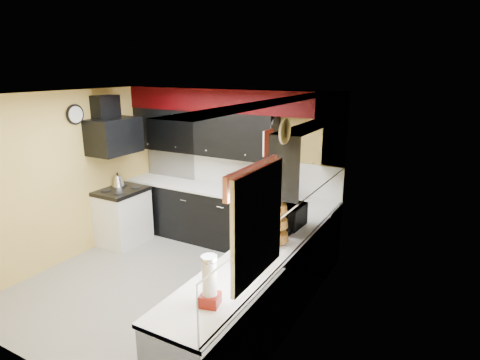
% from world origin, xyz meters
% --- Properties ---
extents(ground, '(3.60, 3.60, 0.00)m').
position_xyz_m(ground, '(0.00, 0.00, 0.00)').
color(ground, gray).
rests_on(ground, ground).
extents(wall_back, '(3.60, 0.06, 2.50)m').
position_xyz_m(wall_back, '(0.00, 1.80, 1.25)').
color(wall_back, '#E0C666').
rests_on(wall_back, ground).
extents(wall_right, '(0.06, 3.60, 2.50)m').
position_xyz_m(wall_right, '(1.80, 0.00, 1.25)').
color(wall_right, '#E0C666').
rests_on(wall_right, ground).
extents(wall_left, '(0.06, 3.60, 2.50)m').
position_xyz_m(wall_left, '(-1.80, 0.00, 1.25)').
color(wall_left, '#E0C666').
rests_on(wall_left, ground).
extents(ceiling, '(3.60, 3.60, 0.06)m').
position_xyz_m(ceiling, '(0.00, 0.00, 2.50)').
color(ceiling, white).
rests_on(ceiling, wall_back).
extents(cab_back, '(3.60, 0.60, 0.90)m').
position_xyz_m(cab_back, '(0.00, 1.50, 0.45)').
color(cab_back, black).
rests_on(cab_back, ground).
extents(cab_right, '(0.60, 3.00, 0.90)m').
position_xyz_m(cab_right, '(1.50, -0.30, 0.45)').
color(cab_right, black).
rests_on(cab_right, ground).
extents(counter_back, '(3.62, 0.64, 0.04)m').
position_xyz_m(counter_back, '(0.00, 1.50, 0.92)').
color(counter_back, white).
rests_on(counter_back, cab_back).
extents(counter_right, '(0.64, 3.02, 0.04)m').
position_xyz_m(counter_right, '(1.50, -0.30, 0.92)').
color(counter_right, white).
rests_on(counter_right, cab_right).
extents(splash_back, '(3.60, 0.02, 0.50)m').
position_xyz_m(splash_back, '(0.00, 1.79, 1.19)').
color(splash_back, white).
rests_on(splash_back, counter_back).
extents(splash_right, '(0.02, 3.60, 0.50)m').
position_xyz_m(splash_right, '(1.79, 0.00, 1.19)').
color(splash_right, white).
rests_on(splash_right, counter_right).
extents(upper_back, '(2.60, 0.35, 0.70)m').
position_xyz_m(upper_back, '(-0.50, 1.62, 1.80)').
color(upper_back, black).
rests_on(upper_back, wall_back).
extents(upper_right, '(0.35, 1.80, 0.70)m').
position_xyz_m(upper_right, '(1.62, 0.90, 1.80)').
color(upper_right, black).
rests_on(upper_right, wall_right).
extents(soffit_back, '(3.60, 0.36, 0.35)m').
position_xyz_m(soffit_back, '(0.00, 1.62, 2.33)').
color(soffit_back, black).
rests_on(soffit_back, wall_back).
extents(soffit_right, '(0.36, 3.24, 0.35)m').
position_xyz_m(soffit_right, '(1.62, -0.18, 2.33)').
color(soffit_right, black).
rests_on(soffit_right, wall_right).
extents(stove, '(0.60, 0.75, 0.86)m').
position_xyz_m(stove, '(-1.50, 0.75, 0.43)').
color(stove, white).
rests_on(stove, ground).
extents(cooktop, '(0.62, 0.77, 0.06)m').
position_xyz_m(cooktop, '(-1.50, 0.75, 0.89)').
color(cooktop, black).
rests_on(cooktop, stove).
extents(hood, '(0.50, 0.78, 0.55)m').
position_xyz_m(hood, '(-1.55, 0.75, 1.78)').
color(hood, black).
rests_on(hood, wall_left).
extents(hood_duct, '(0.24, 0.40, 0.40)m').
position_xyz_m(hood_duct, '(-1.68, 0.75, 2.20)').
color(hood_duct, black).
rests_on(hood_duct, wall_left).
extents(window, '(0.03, 0.86, 0.96)m').
position_xyz_m(window, '(1.79, -0.90, 1.55)').
color(window, white).
rests_on(window, wall_right).
extents(valance, '(0.04, 0.88, 0.20)m').
position_xyz_m(valance, '(1.73, -0.90, 1.95)').
color(valance, red).
rests_on(valance, wall_right).
extents(pan_top, '(0.03, 0.22, 0.40)m').
position_xyz_m(pan_top, '(0.82, 1.55, 2.00)').
color(pan_top, black).
rests_on(pan_top, upper_back).
extents(pan_mid, '(0.03, 0.28, 0.46)m').
position_xyz_m(pan_mid, '(0.82, 1.42, 1.75)').
color(pan_mid, black).
rests_on(pan_mid, upper_back).
extents(pan_low, '(0.03, 0.24, 0.42)m').
position_xyz_m(pan_low, '(0.82, 1.68, 1.72)').
color(pan_low, black).
rests_on(pan_low, upper_back).
extents(cut_board, '(0.03, 0.26, 0.35)m').
position_xyz_m(cut_board, '(0.83, 1.30, 1.80)').
color(cut_board, white).
rests_on(cut_board, upper_back).
extents(baskets, '(0.27, 0.27, 0.50)m').
position_xyz_m(baskets, '(1.52, 0.05, 1.18)').
color(baskets, brown).
rests_on(baskets, upper_right).
extents(clock, '(0.03, 0.30, 0.30)m').
position_xyz_m(clock, '(-1.77, 0.25, 2.15)').
color(clock, black).
rests_on(clock, wall_left).
extents(deco_plate, '(0.03, 0.24, 0.24)m').
position_xyz_m(deco_plate, '(1.77, -0.35, 2.25)').
color(deco_plate, white).
rests_on(deco_plate, wall_right).
extents(toaster_oven, '(0.57, 0.53, 0.26)m').
position_xyz_m(toaster_oven, '(0.33, 1.44, 1.07)').
color(toaster_oven, black).
rests_on(toaster_oven, counter_back).
extents(microwave, '(0.38, 0.53, 0.28)m').
position_xyz_m(microwave, '(1.46, 0.51, 1.08)').
color(microwave, black).
rests_on(microwave, counter_right).
extents(utensil_crock, '(0.18, 0.18, 0.18)m').
position_xyz_m(utensil_crock, '(0.78, 1.51, 1.03)').
color(utensil_crock, white).
rests_on(utensil_crock, counter_back).
extents(knife_block, '(0.10, 0.14, 0.21)m').
position_xyz_m(knife_block, '(1.10, 1.54, 1.05)').
color(knife_block, black).
rests_on(knife_block, counter_back).
extents(kettle, '(0.24, 0.24, 0.18)m').
position_xyz_m(kettle, '(-1.68, 0.87, 1.01)').
color(kettle, '#A6A6AA').
rests_on(kettle, cooktop).
extents(dispenser_a, '(0.19, 0.19, 0.41)m').
position_xyz_m(dispenser_a, '(1.54, -0.55, 1.15)').
color(dispenser_a, '#590911').
rests_on(dispenser_a, counter_right).
extents(dispenser_b, '(0.18, 0.18, 0.42)m').
position_xyz_m(dispenser_b, '(1.56, -1.31, 1.15)').
color(dispenser_b, '#560A08').
rests_on(dispenser_b, counter_right).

